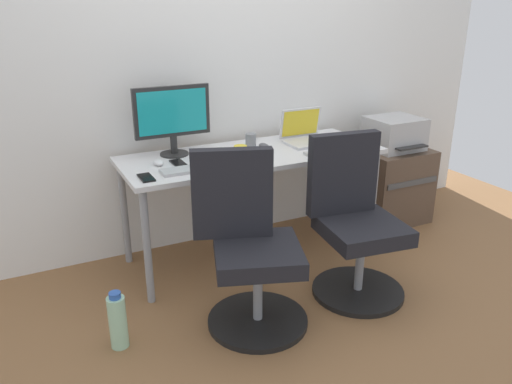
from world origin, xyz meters
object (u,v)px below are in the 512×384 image
object	(u,v)px
office_chair_right	(355,225)
printer	(394,133)
side_cabinet	(389,184)
water_bottle_on_floor	(118,321)
desktop_monitor	(172,116)
coffee_mug	(240,153)
open_laptop	(306,134)
office_chair_left	(249,249)

from	to	relation	value
office_chair_right	printer	distance (m)	1.20
office_chair_right	side_cabinet	bearing A→B (deg)	39.47
water_bottle_on_floor	desktop_monitor	xyz separation A→B (m)	(0.58, 0.78, 0.82)
printer	coffee_mug	distance (m)	1.38
desktop_monitor	side_cabinet	bearing A→B (deg)	-3.60
desktop_monitor	open_laptop	distance (m)	0.93
side_cabinet	printer	bearing A→B (deg)	-90.00
office_chair_left	coffee_mug	bearing A→B (deg)	68.91
office_chair_right	open_laptop	size ratio (longest dim) A/B	3.03
printer	coffee_mug	bearing A→B (deg)	-172.28
coffee_mug	printer	bearing A→B (deg)	7.72
office_chair_left	side_cabinet	bearing A→B (deg)	25.28
side_cabinet	coffee_mug	distance (m)	1.46
water_bottle_on_floor	office_chair_left	bearing A→B (deg)	-6.40
office_chair_right	side_cabinet	size ratio (longest dim) A/B	1.64
office_chair_left	coffee_mug	distance (m)	0.69
office_chair_left	open_laptop	bearing A→B (deg)	43.07
open_laptop	coffee_mug	world-z (taller)	open_laptop
coffee_mug	water_bottle_on_floor	bearing A→B (deg)	-151.81
office_chair_left	office_chair_right	distance (m)	0.68
office_chair_right	printer	bearing A→B (deg)	39.43
office_chair_left	printer	xyz separation A→B (m)	(1.59, 0.75, 0.27)
open_laptop	coffee_mug	xyz separation A→B (m)	(-0.58, -0.18, -0.01)
desktop_monitor	office_chair_left	bearing A→B (deg)	-82.92
printer	coffee_mug	xyz separation A→B (m)	(-1.37, -0.19, 0.07)
desktop_monitor	water_bottle_on_floor	bearing A→B (deg)	-126.80
office_chair_left	desktop_monitor	bearing A→B (deg)	97.08
office_chair_right	coffee_mug	size ratio (longest dim) A/B	10.22
open_laptop	coffee_mug	size ratio (longest dim) A/B	3.37
side_cabinet	open_laptop	distance (m)	0.93
side_cabinet	water_bottle_on_floor	bearing A→B (deg)	-163.55
office_chair_right	coffee_mug	world-z (taller)	office_chair_right
office_chair_left	office_chair_right	xyz separation A→B (m)	(0.68, 0.00, 0.00)
office_chair_left	water_bottle_on_floor	bearing A→B (deg)	173.60
side_cabinet	printer	world-z (taller)	printer
printer	desktop_monitor	size ratio (longest dim) A/B	0.83
water_bottle_on_floor	desktop_monitor	world-z (taller)	desktop_monitor
printer	open_laptop	size ratio (longest dim) A/B	1.29
desktop_monitor	coffee_mug	bearing A→B (deg)	-42.21
office_chair_left	office_chair_right	world-z (taller)	same
open_laptop	side_cabinet	bearing A→B (deg)	0.49
printer	water_bottle_on_floor	distance (m)	2.43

